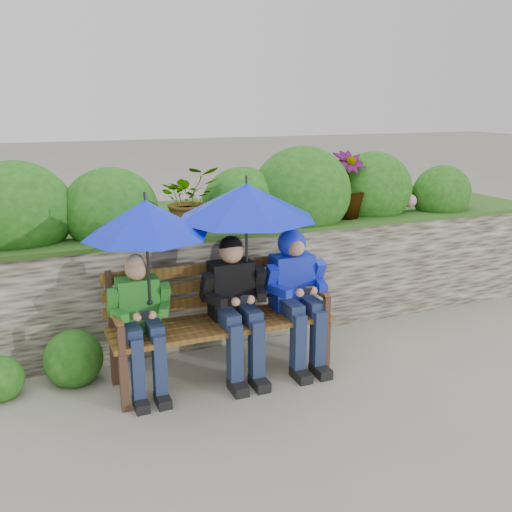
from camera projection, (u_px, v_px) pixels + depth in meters
name	position (u px, v px, depth m)	size (l,w,h in m)	color
ground	(261.00, 368.00, 4.79)	(60.00, 60.00, 0.00)	gray
garden_backdrop	(189.00, 252.00, 6.00)	(8.01, 2.83, 1.85)	#353026
park_bench	(218.00, 313.00, 4.56)	(1.76, 0.51, 0.93)	#442B1E
boy_left	(141.00, 317.00, 4.24)	(0.46, 0.53, 1.08)	#24761B
boy_middle	(235.00, 301.00, 4.50)	(0.51, 0.59, 1.15)	black
boy_right	(296.00, 286.00, 4.70)	(0.51, 0.62, 1.15)	#1D32BC
umbrella_left	(146.00, 218.00, 4.08)	(0.93, 0.93, 0.85)	#0B20ED
umbrella_right	(246.00, 201.00, 4.39)	(1.11, 1.11, 0.90)	#0B20ED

